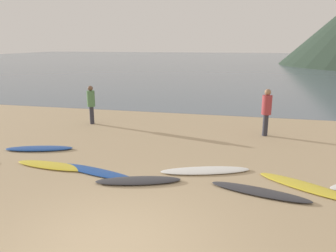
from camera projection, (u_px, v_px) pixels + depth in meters
The scene contains 11 objects.
ground_plane at pixel (195, 122), 15.19m from camera, with size 120.00×120.00×0.20m, color tan.
ocean_water at pixel (235, 61), 63.55m from camera, with size 140.00×100.00×0.01m, color slate.
surfboard_1 at pixel (39, 148), 10.98m from camera, with size 2.21×0.55×0.09m, color #1E479E.
surfboard_2 at pixel (52, 165), 9.50m from camera, with size 2.34×0.54×0.07m, color yellow.
surfboard_3 at pixel (97, 172), 9.04m from camera, with size 2.60×0.46×0.07m, color #1E479E.
surfboard_4 at pixel (138, 180), 8.44m from camera, with size 2.18×0.53×0.10m, color #333338.
surfboard_5 at pixel (205, 170), 9.12m from camera, with size 2.50×0.57×0.08m, color white.
surfboard_6 at pixel (259, 192), 7.82m from camera, with size 2.37×0.48×0.09m, color #333338.
surfboard_7 at pixel (306, 187), 8.12m from camera, with size 2.46×0.57×0.07m, color yellow.
person_0 at pixel (267, 108), 12.41m from camera, with size 0.36×0.36×1.80m.
person_1 at pixel (91, 102), 14.26m from camera, with size 0.34×0.34×1.68m.
Camera 1 is at (2.17, -4.66, 3.49)m, focal length 35.23 mm.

